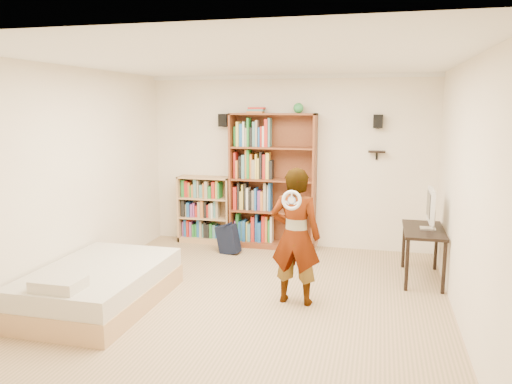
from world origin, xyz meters
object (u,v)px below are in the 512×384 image
computer_desk (422,254)px  tall_bookshelf (273,181)px  low_bookshelf (205,209)px  daybed (99,281)px  person (296,236)px

computer_desk → tall_bookshelf: bearing=154.8°
tall_bookshelf → low_bookshelf: (-1.14, 0.03, -0.51)m
computer_desk → daybed: size_ratio=0.53×
tall_bookshelf → person: 2.32m
tall_bookshelf → daybed: (-1.40, -2.80, -0.78)m
computer_desk → person: (-1.47, -1.15, 0.44)m
tall_bookshelf → low_bookshelf: 1.25m
tall_bookshelf → low_bookshelf: tall_bookshelf is taller
tall_bookshelf → computer_desk: (2.20, -1.04, -0.72)m
computer_desk → daybed: computer_desk is taller
low_bookshelf → computer_desk: low_bookshelf is taller
person → low_bookshelf: bearing=-45.3°
tall_bookshelf → daybed: size_ratio=1.12×
tall_bookshelf → person: size_ratio=1.35×
low_bookshelf → person: person is taller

